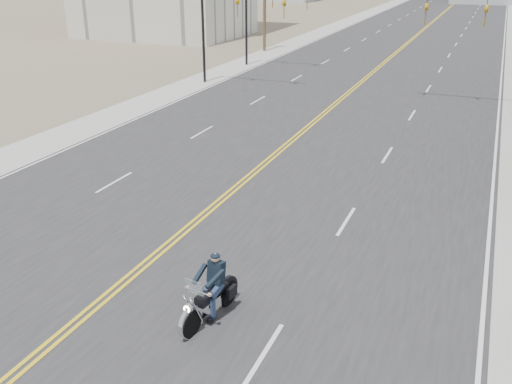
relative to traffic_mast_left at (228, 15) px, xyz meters
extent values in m
cube|color=#303033|center=(8.98, 38.00, -4.93)|extent=(20.00, 200.00, 0.01)
cube|color=#A5A5A0|center=(-2.52, 38.00, -4.93)|extent=(3.00, 200.00, 0.01)
cylinder|color=black|center=(-2.02, 0.00, -1.44)|extent=(0.20, 0.20, 7.00)
imported|color=#BF8C0C|center=(4.28, 0.00, 1.11)|extent=(0.21, 0.26, 1.30)
imported|color=#BF8C0C|center=(17.18, 0.00, 1.11)|extent=(0.21, 0.26, 1.30)
imported|color=#BF8C0C|center=(13.68, 0.00, 1.11)|extent=(0.21, 0.26, 1.30)
cylinder|color=black|center=(-2.02, 8.00, -1.44)|extent=(0.20, 0.20, 7.00)
camera|label=1|loc=(18.06, -38.37, 3.93)|focal=40.00mm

